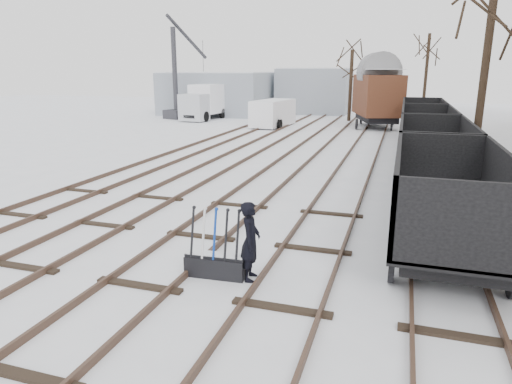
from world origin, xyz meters
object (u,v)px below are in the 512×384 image
at_px(ground_frame, 216,264).
at_px(worker, 250,241).
at_px(panel_van, 273,113).
at_px(crane, 177,92).
at_px(freight_wagon_a, 446,216).
at_px(box_van_wagon, 377,94).
at_px(lorry, 207,101).

distance_m(ground_frame, worker, 0.94).
bearing_deg(panel_van, crane, 168.64).
height_order(freight_wagon_a, crane, crane).
xyz_separation_m(ground_frame, box_van_wagon, (1.57, 28.16, 2.25)).
bearing_deg(lorry, panel_van, -23.41).
relative_size(box_van_wagon, panel_van, 1.29).
bearing_deg(worker, lorry, 17.03).
xyz_separation_m(lorry, crane, (-2.83, -0.38, 0.78)).
distance_m(ground_frame, crane, 33.72).
distance_m(lorry, crane, 2.96).
bearing_deg(panel_van, box_van_wagon, 22.79).
xyz_separation_m(ground_frame, panel_van, (-6.08, 26.10, 0.78)).
height_order(lorry, crane, crane).
bearing_deg(worker, panel_van, 6.60).
height_order(worker, box_van_wagon, box_van_wagon).
height_order(freight_wagon_a, panel_van, freight_wagon_a).
distance_m(worker, panel_van, 26.88).
xyz_separation_m(box_van_wagon, panel_van, (-7.65, -2.06, -1.47)).
distance_m(freight_wagon_a, panel_van, 25.66).
xyz_separation_m(worker, freight_wagon_a, (3.96, 2.72, 0.11)).
height_order(box_van_wagon, crane, crane).
relative_size(lorry, panel_van, 1.41).
height_order(freight_wagon_a, box_van_wagon, box_van_wagon).
xyz_separation_m(worker, box_van_wagon, (0.82, 28.06, 1.69)).
bearing_deg(lorry, ground_frame, -61.39).
distance_m(box_van_wagon, panel_van, 8.06).
xyz_separation_m(ground_frame, freight_wagon_a, (4.71, 2.82, 0.67)).
bearing_deg(crane, lorry, 24.75).
xyz_separation_m(freight_wagon_a, box_van_wagon, (-3.14, 25.34, 1.58)).
height_order(ground_frame, box_van_wagon, box_van_wagon).
height_order(worker, panel_van, panel_van).
relative_size(box_van_wagon, lorry, 0.92).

